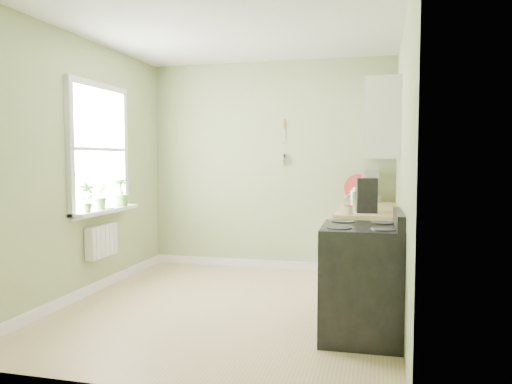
% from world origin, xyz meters
% --- Properties ---
extents(floor, '(3.20, 3.60, 0.02)m').
position_xyz_m(floor, '(0.00, 0.00, -0.01)').
color(floor, tan).
rests_on(floor, ground).
extents(ceiling, '(3.20, 3.60, 0.02)m').
position_xyz_m(ceiling, '(0.00, 0.00, 2.71)').
color(ceiling, white).
rests_on(ceiling, wall_back).
extents(wall_back, '(3.20, 0.02, 2.70)m').
position_xyz_m(wall_back, '(0.00, 1.81, 1.35)').
color(wall_back, '#9FAA74').
rests_on(wall_back, floor).
extents(wall_left, '(0.02, 3.60, 2.70)m').
position_xyz_m(wall_left, '(-1.61, 0.00, 1.35)').
color(wall_left, '#9FAA74').
rests_on(wall_left, floor).
extents(wall_right, '(0.02, 3.60, 2.70)m').
position_xyz_m(wall_right, '(1.61, 0.00, 1.35)').
color(wall_right, '#9FAA74').
rests_on(wall_right, floor).
extents(base_cabinets, '(0.60, 1.60, 0.87)m').
position_xyz_m(base_cabinets, '(1.30, 1.00, 0.43)').
color(base_cabinets, white).
rests_on(base_cabinets, floor).
extents(countertop, '(0.64, 1.60, 0.04)m').
position_xyz_m(countertop, '(1.29, 1.00, 0.89)').
color(countertop, '#DBBE86').
rests_on(countertop, base_cabinets).
extents(upper_cabinets, '(0.35, 1.40, 0.80)m').
position_xyz_m(upper_cabinets, '(1.43, 1.10, 1.85)').
color(upper_cabinets, white).
rests_on(upper_cabinets, wall_right).
extents(window, '(0.06, 1.14, 1.44)m').
position_xyz_m(window, '(-1.58, 0.30, 1.55)').
color(window, white).
rests_on(window, wall_left).
extents(window_sill, '(0.18, 1.14, 0.04)m').
position_xyz_m(window_sill, '(-1.51, 0.30, 0.88)').
color(window_sill, white).
rests_on(window_sill, wall_left).
extents(radiator, '(0.12, 0.50, 0.35)m').
position_xyz_m(radiator, '(-1.54, 0.25, 0.55)').
color(radiator, white).
rests_on(radiator, wall_left).
extents(wall_utensils, '(0.02, 0.14, 0.58)m').
position_xyz_m(wall_utensils, '(0.20, 1.78, 1.56)').
color(wall_utensils, '#DBBE86').
rests_on(wall_utensils, wall_back).
extents(stove, '(0.67, 0.76, 1.03)m').
position_xyz_m(stove, '(1.28, -0.51, 0.46)').
color(stove, black).
rests_on(stove, floor).
extents(stand_mixer, '(0.33, 0.40, 0.44)m').
position_xyz_m(stand_mixer, '(1.26, 1.74, 1.10)').
color(stand_mixer, '#B2B2B7').
rests_on(stand_mixer, countertop).
extents(kettle, '(0.21, 0.12, 0.21)m').
position_xyz_m(kettle, '(1.13, 1.23, 1.02)').
color(kettle, silver).
rests_on(kettle, countertop).
extents(coffee_maker, '(0.22, 0.24, 0.35)m').
position_xyz_m(coffee_maker, '(1.28, 0.52, 1.07)').
color(coffee_maker, black).
rests_on(coffee_maker, countertop).
extents(red_tray, '(0.35, 0.12, 0.35)m').
position_xyz_m(red_tray, '(1.15, 1.72, 1.08)').
color(red_tray, red).
rests_on(red_tray, countertop).
extents(jar, '(0.08, 0.08, 0.09)m').
position_xyz_m(jar, '(1.12, 0.30, 0.95)').
color(jar, '#A8A386').
rests_on(jar, countertop).
extents(plant_a, '(0.19, 0.20, 0.32)m').
position_xyz_m(plant_a, '(-1.50, -0.07, 1.06)').
color(plant_a, '#498128').
rests_on(plant_a, window_sill).
extents(plant_b, '(0.19, 0.20, 0.29)m').
position_xyz_m(plant_b, '(-1.50, 0.19, 1.05)').
color(plant_b, '#498128').
rests_on(plant_b, window_sill).
extents(plant_c, '(0.25, 0.25, 0.32)m').
position_xyz_m(plant_c, '(-1.50, 0.63, 1.06)').
color(plant_c, '#498128').
rests_on(plant_c, window_sill).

